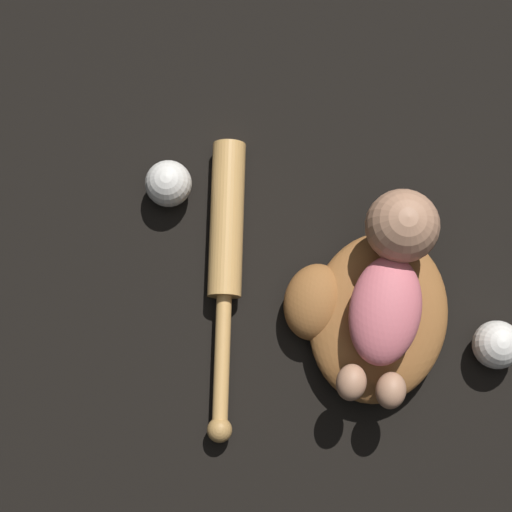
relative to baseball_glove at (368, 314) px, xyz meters
name	(u,v)px	position (x,y,z in m)	size (l,w,h in m)	color
ground_plane	(380,332)	(-0.02, -0.03, -0.04)	(6.00, 6.00, 0.00)	black
baseball_glove	(368,314)	(0.00, 0.00, 0.00)	(0.30, 0.29, 0.08)	#935B2D
baby_figure	(392,275)	(0.05, -0.02, 0.08)	(0.34, 0.13, 0.12)	#D16670
baseball_bat	(226,251)	(0.08, 0.24, -0.01)	(0.50, 0.10, 0.06)	tan
baseball	(168,184)	(0.17, 0.35, 0.00)	(0.08, 0.08, 0.08)	white
baseball_spare	(497,347)	(-0.02, -0.21, 0.00)	(0.08, 0.08, 0.08)	white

